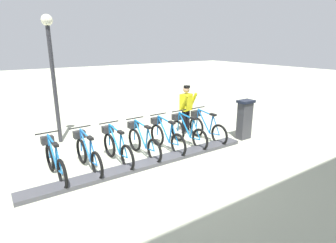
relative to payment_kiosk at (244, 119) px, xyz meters
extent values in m
plane|color=#BBBEA3|center=(-0.05, 3.62, -0.67)|extent=(60.00, 60.00, 0.00)
cube|color=#47474C|center=(-0.05, 3.62, -0.62)|extent=(0.44, 6.18, 0.10)
cube|color=#38383D|center=(0.00, 0.00, -0.07)|extent=(0.28, 0.44, 1.20)
cube|color=#194C8C|center=(0.15, 0.00, 0.28)|extent=(0.03, 0.30, 0.40)
cube|color=black|center=(0.00, 0.00, 0.57)|extent=(0.36, 0.52, 0.08)
torus|color=black|center=(-0.03, 1.12, -0.33)|extent=(0.67, 0.09, 0.67)
torus|color=black|center=(1.02, 1.15, -0.33)|extent=(0.67, 0.09, 0.67)
cylinder|color=blue|center=(0.68, 1.14, -0.05)|extent=(0.60, 0.06, 0.70)
cylinder|color=blue|center=(0.34, 1.13, -0.09)|extent=(0.16, 0.05, 0.61)
cylinder|color=blue|center=(0.62, 1.14, 0.25)|extent=(0.69, 0.07, 0.11)
cylinder|color=blue|center=(0.18, 1.12, -0.36)|extent=(0.43, 0.05, 0.09)
cylinder|color=blue|center=(0.12, 1.12, -0.06)|extent=(0.33, 0.04, 0.56)
cylinder|color=blue|center=(0.99, 1.15, -0.02)|extent=(0.10, 0.04, 0.62)
cube|color=black|center=(0.28, 1.13, 0.24)|extent=(0.22, 0.11, 0.06)
cylinder|color=black|center=(0.96, 1.15, 0.33)|extent=(0.05, 0.54, 0.03)
cube|color=#2D2D2D|center=(1.07, 1.15, 0.11)|extent=(0.21, 0.29, 0.18)
torus|color=black|center=(-0.03, 1.88, -0.33)|extent=(0.67, 0.09, 0.67)
torus|color=black|center=(1.02, 1.92, -0.33)|extent=(0.67, 0.09, 0.67)
cylinder|color=#1372BE|center=(0.68, 1.91, -0.05)|extent=(0.60, 0.06, 0.70)
cylinder|color=#1372BE|center=(0.34, 1.90, -0.09)|extent=(0.16, 0.05, 0.61)
cylinder|color=#1372BE|center=(0.62, 1.90, 0.25)|extent=(0.69, 0.07, 0.11)
cylinder|color=#1372BE|center=(0.18, 1.89, -0.36)|extent=(0.43, 0.05, 0.09)
cylinder|color=#1372BE|center=(0.12, 1.89, -0.06)|extent=(0.33, 0.04, 0.56)
cylinder|color=#1372BE|center=(0.99, 1.92, -0.02)|extent=(0.10, 0.04, 0.62)
cube|color=black|center=(0.28, 1.89, 0.24)|extent=(0.22, 0.11, 0.06)
cylinder|color=black|center=(0.96, 1.92, 0.33)|extent=(0.05, 0.54, 0.03)
cube|color=#2D2D2D|center=(1.07, 1.92, 0.11)|extent=(0.21, 0.29, 0.18)
torus|color=black|center=(-0.03, 2.65, -0.33)|extent=(0.67, 0.09, 0.67)
torus|color=black|center=(1.02, 2.69, -0.33)|extent=(0.67, 0.09, 0.67)
cylinder|color=blue|center=(0.68, 2.67, -0.05)|extent=(0.60, 0.06, 0.70)
cylinder|color=blue|center=(0.34, 2.66, -0.09)|extent=(0.16, 0.05, 0.61)
cylinder|color=blue|center=(0.62, 2.67, 0.25)|extent=(0.69, 0.07, 0.11)
cylinder|color=blue|center=(0.18, 2.66, -0.36)|extent=(0.43, 0.05, 0.09)
cylinder|color=blue|center=(0.12, 2.66, -0.06)|extent=(0.33, 0.04, 0.56)
cylinder|color=blue|center=(0.99, 2.69, -0.02)|extent=(0.10, 0.04, 0.62)
cube|color=black|center=(0.28, 2.66, 0.24)|extent=(0.22, 0.11, 0.06)
cylinder|color=black|center=(0.96, 2.68, 0.33)|extent=(0.05, 0.54, 0.03)
cube|color=#2D2D2D|center=(1.07, 2.69, 0.11)|extent=(0.21, 0.29, 0.18)
torus|color=black|center=(-0.03, 3.42, -0.33)|extent=(0.67, 0.09, 0.67)
torus|color=black|center=(1.02, 3.45, -0.33)|extent=(0.67, 0.09, 0.67)
cylinder|color=#1C77BC|center=(0.68, 3.44, -0.05)|extent=(0.60, 0.06, 0.70)
cylinder|color=#1C77BC|center=(0.34, 3.43, -0.09)|extent=(0.16, 0.05, 0.61)
cylinder|color=#1C77BC|center=(0.62, 3.44, 0.25)|extent=(0.69, 0.07, 0.11)
cylinder|color=#1C77BC|center=(0.18, 3.43, -0.36)|extent=(0.43, 0.05, 0.09)
cylinder|color=#1C77BC|center=(0.12, 3.42, -0.06)|extent=(0.33, 0.04, 0.56)
cylinder|color=#1C77BC|center=(0.99, 3.45, -0.02)|extent=(0.10, 0.04, 0.62)
cube|color=black|center=(0.28, 3.43, 0.24)|extent=(0.22, 0.11, 0.06)
cylinder|color=black|center=(0.96, 3.45, 0.33)|extent=(0.05, 0.54, 0.03)
cube|color=#2D2D2D|center=(1.07, 3.46, 0.11)|extent=(0.21, 0.29, 0.18)
torus|color=black|center=(-0.03, 4.19, -0.33)|extent=(0.67, 0.09, 0.67)
torus|color=black|center=(1.02, 4.22, -0.33)|extent=(0.67, 0.09, 0.67)
cylinder|color=#1775C0|center=(0.68, 4.21, -0.05)|extent=(0.60, 0.06, 0.70)
cylinder|color=#1775C0|center=(0.34, 4.20, -0.09)|extent=(0.16, 0.05, 0.61)
cylinder|color=#1775C0|center=(0.62, 4.21, 0.25)|extent=(0.69, 0.07, 0.11)
cylinder|color=#1775C0|center=(0.18, 4.19, -0.36)|extent=(0.43, 0.05, 0.09)
cylinder|color=#1775C0|center=(0.12, 4.19, -0.06)|extent=(0.33, 0.04, 0.56)
cylinder|color=#1775C0|center=(0.99, 4.22, -0.02)|extent=(0.10, 0.04, 0.62)
cube|color=black|center=(0.28, 4.20, 0.24)|extent=(0.22, 0.11, 0.06)
cylinder|color=black|center=(0.96, 4.22, 0.33)|extent=(0.05, 0.54, 0.03)
cube|color=#2D2D2D|center=(1.07, 4.22, 0.11)|extent=(0.21, 0.29, 0.18)
torus|color=black|center=(-0.03, 4.95, -0.33)|extent=(0.67, 0.09, 0.67)
torus|color=black|center=(1.02, 4.99, -0.33)|extent=(0.67, 0.09, 0.67)
cylinder|color=blue|center=(0.68, 4.98, -0.05)|extent=(0.60, 0.06, 0.70)
cylinder|color=blue|center=(0.34, 4.97, -0.09)|extent=(0.16, 0.05, 0.61)
cylinder|color=blue|center=(0.62, 4.98, 0.25)|extent=(0.69, 0.07, 0.11)
cylinder|color=blue|center=(0.18, 4.96, -0.36)|extent=(0.43, 0.05, 0.09)
cylinder|color=blue|center=(0.12, 4.96, -0.06)|extent=(0.33, 0.04, 0.56)
cylinder|color=blue|center=(0.99, 4.99, -0.02)|extent=(0.10, 0.04, 0.62)
cube|color=black|center=(0.28, 4.97, 0.24)|extent=(0.22, 0.11, 0.06)
cylinder|color=black|center=(0.96, 4.99, 0.33)|extent=(0.05, 0.54, 0.03)
cube|color=#2D2D2D|center=(1.07, 4.99, 0.11)|extent=(0.21, 0.29, 0.18)
torus|color=black|center=(-0.03, 5.72, -0.33)|extent=(0.67, 0.09, 0.67)
torus|color=black|center=(1.02, 5.76, -0.33)|extent=(0.67, 0.09, 0.67)
cylinder|color=#1B6DB9|center=(0.68, 5.75, -0.05)|extent=(0.60, 0.06, 0.70)
cylinder|color=#1B6DB9|center=(0.34, 5.74, -0.09)|extent=(0.16, 0.05, 0.61)
cylinder|color=#1B6DB9|center=(0.62, 5.74, 0.25)|extent=(0.69, 0.07, 0.11)
cylinder|color=#1B6DB9|center=(0.18, 5.73, -0.36)|extent=(0.43, 0.05, 0.09)
cylinder|color=#1B6DB9|center=(0.12, 5.73, -0.06)|extent=(0.33, 0.04, 0.56)
cylinder|color=#1B6DB9|center=(0.99, 5.76, -0.02)|extent=(0.10, 0.04, 0.62)
cube|color=black|center=(0.28, 5.73, 0.24)|extent=(0.22, 0.11, 0.06)
cylinder|color=black|center=(0.96, 5.76, 0.33)|extent=(0.05, 0.54, 0.03)
cube|color=#2D2D2D|center=(1.07, 5.76, 0.11)|extent=(0.21, 0.29, 0.18)
cube|color=white|center=(1.46, 1.12, -0.62)|extent=(0.28, 0.17, 0.10)
cube|color=white|center=(1.52, 1.37, -0.62)|extent=(0.28, 0.17, 0.10)
cylinder|color=black|center=(1.51, 1.15, -0.24)|extent=(0.15, 0.15, 0.82)
cylinder|color=black|center=(1.46, 1.34, -0.24)|extent=(0.15, 0.15, 0.82)
cube|color=yellow|center=(1.49, 1.24, 0.43)|extent=(0.35, 0.45, 0.56)
cylinder|color=yellow|center=(1.46, 0.97, 0.46)|extent=(0.35, 0.18, 0.57)
cylinder|color=yellow|center=(1.32, 1.47, 0.46)|extent=(0.35, 0.18, 0.57)
sphere|color=tan|center=(1.49, 1.24, 0.86)|extent=(0.22, 0.22, 0.22)
cylinder|color=black|center=(1.47, 1.24, 0.96)|extent=(0.22, 0.22, 0.06)
cylinder|color=#2D2D33|center=(3.01, 5.07, 1.11)|extent=(0.12, 0.12, 3.55)
sphere|color=#F2EDCC|center=(3.01, 5.07, 2.98)|extent=(0.32, 0.32, 0.32)
camera|label=1|loc=(-5.73, 6.81, 2.39)|focal=29.41mm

